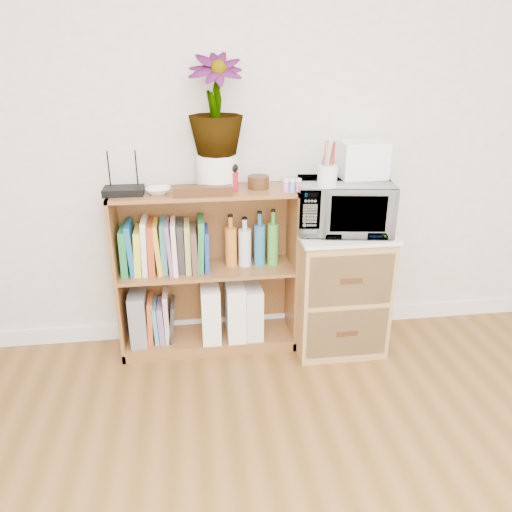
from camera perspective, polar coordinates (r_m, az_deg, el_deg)
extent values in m
cube|color=white|center=(3.19, 0.90, -7.46)|extent=(4.00, 0.02, 0.10)
cube|color=brown|center=(2.85, -5.61, -1.84)|extent=(1.00, 0.30, 0.95)
cube|color=#9E7542|center=(2.95, 9.29, -3.83)|extent=(0.50, 0.45, 0.70)
imported|color=silver|center=(2.76, 10.00, 5.61)|extent=(0.54, 0.41, 0.28)
cylinder|color=white|center=(2.58, 8.15, 9.01)|extent=(0.10, 0.10, 0.11)
cube|color=white|center=(2.82, 12.03, 10.75)|extent=(0.25, 0.20, 0.19)
cube|color=black|center=(2.69, -14.89, 7.21)|extent=(0.20, 0.14, 0.04)
imported|color=white|center=(2.66, -11.12, 7.34)|extent=(0.13, 0.13, 0.03)
cylinder|color=white|center=(2.69, -4.43, 9.54)|extent=(0.22, 0.22, 0.19)
imported|color=#3A702D|center=(2.64, -4.66, 16.81)|extent=(0.28, 0.28, 0.50)
cube|color=#351D0E|center=(2.59, -6.14, 7.40)|extent=(0.31, 0.08, 0.05)
cylinder|color=#A2141F|center=(2.65, -2.55, 8.46)|extent=(0.05, 0.05, 0.10)
cylinder|color=#3A210F|center=(2.71, 0.27, 8.44)|extent=(0.12, 0.12, 0.07)
cube|color=pink|center=(2.65, 4.16, 7.96)|extent=(0.12, 0.04, 0.06)
cube|color=slate|center=(2.97, -13.23, -6.63)|extent=(0.09, 0.25, 0.31)
cube|color=white|center=(2.94, -5.23, -6.14)|extent=(0.11, 0.27, 0.33)
cube|color=white|center=(2.95, -2.40, -6.01)|extent=(0.10, 0.26, 0.33)
cube|color=silver|center=(2.97, -0.38, -6.07)|extent=(0.10, 0.25, 0.31)
cube|color=#1D6F37|center=(2.81, -14.76, 0.61)|extent=(0.04, 0.20, 0.26)
cube|color=#185990|center=(2.80, -14.05, 0.87)|extent=(0.04, 0.20, 0.28)
cube|color=yellow|center=(2.80, -13.28, 0.59)|extent=(0.05, 0.20, 0.25)
cube|color=white|center=(2.79, -12.58, 1.12)|extent=(0.04, 0.20, 0.30)
cube|color=#A73D1C|center=(2.79, -11.84, 0.98)|extent=(0.04, 0.20, 0.28)
cube|color=gold|center=(2.79, -11.14, 1.02)|extent=(0.04, 0.20, 0.28)
cube|color=teal|center=(2.79, -10.47, 1.07)|extent=(0.03, 0.20, 0.28)
cube|color=slate|center=(2.78, -9.84, 1.13)|extent=(0.04, 0.20, 0.29)
cube|color=#FFD7C6|center=(2.78, -9.29, 1.21)|extent=(0.03, 0.20, 0.29)
cube|color=#292929|center=(2.78, -8.57, 1.07)|extent=(0.04, 0.20, 0.27)
cube|color=#AEB352|center=(2.78, -7.81, 1.09)|extent=(0.03, 0.20, 0.27)
cube|color=#503C2D|center=(2.79, -7.09, 0.89)|extent=(0.03, 0.20, 0.25)
cube|color=#217E39|center=(2.78, -6.37, 1.36)|extent=(0.05, 0.20, 0.29)
cube|color=#19339B|center=(2.79, -5.69, 0.83)|extent=(0.03, 0.20, 0.23)
cylinder|color=orange|center=(2.79, -2.87, 1.53)|extent=(0.07, 0.07, 0.29)
cylinder|color=silver|center=(2.80, -1.25, 1.44)|extent=(0.07, 0.07, 0.28)
cylinder|color=teal|center=(2.80, 0.45, 1.82)|extent=(0.06, 0.06, 0.31)
cylinder|color=green|center=(2.81, 1.95, 1.98)|extent=(0.06, 0.06, 0.32)
cube|color=#CB5123|center=(2.98, -11.92, -6.98)|extent=(0.04, 0.19, 0.26)
cube|color=teal|center=(2.99, -11.33, -7.26)|extent=(0.03, 0.19, 0.23)
cube|color=slate|center=(2.98, -10.73, -7.24)|extent=(0.04, 0.19, 0.23)
cube|color=#C6AA9A|center=(2.96, -10.16, -6.61)|extent=(0.03, 0.19, 0.30)
cube|color=#272727|center=(2.98, -9.58, -7.17)|extent=(0.04, 0.19, 0.23)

